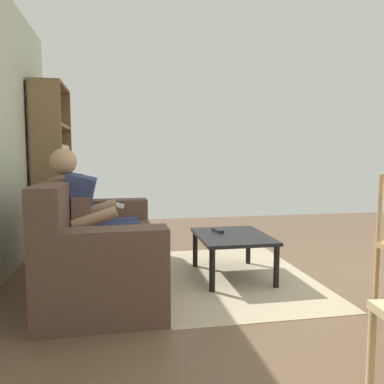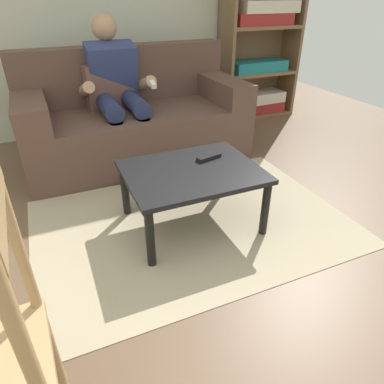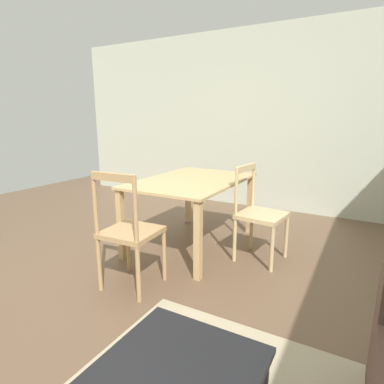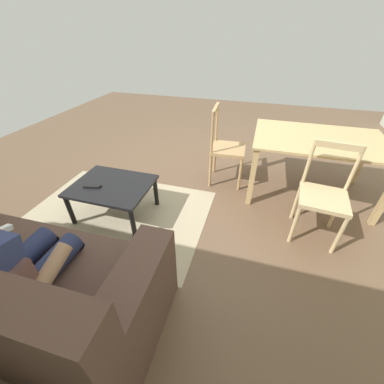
{
  "view_description": "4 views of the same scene",
  "coord_description": "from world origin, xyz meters",
  "px_view_note": "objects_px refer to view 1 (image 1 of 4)",
  "views": [
    {
      "loc": [
        -2.48,
        2.09,
        1.12
      ],
      "look_at": [
        -0.2,
        1.66,
        0.9
      ],
      "focal_mm": 35.63,
      "sensor_mm": 36.0,
      "label": 1
    },
    {
      "loc": [
        0.12,
        -0.62,
        1.32
      ],
      "look_at": [
        0.85,
        1.09,
        0.24
      ],
      "focal_mm": 32.07,
      "sensor_mm": 36.0,
      "label": 2
    },
    {
      "loc": [
        1.69,
        1.67,
        1.39
      ],
      "look_at": [
        -1.22,
        0.04,
        0.6
      ],
      "focal_mm": 29.89,
      "sensor_mm": 36.0,
      "label": 3
    },
    {
      "loc": [
        -0.54,
        2.83,
        1.77
      ],
      "look_at": [
        -0.2,
        1.66,
        0.9
      ],
      "focal_mm": 22.06,
      "sensor_mm": 36.0,
      "label": 4
    }
  ],
  "objects_px": {
    "coffee_table": "(232,240)",
    "tv_remote": "(218,230)",
    "couch": "(97,247)",
    "bookshelf": "(52,180)",
    "person_lounging": "(94,218)"
  },
  "relations": [
    {
      "from": "coffee_table",
      "to": "tv_remote",
      "type": "bearing_deg",
      "value": 31.81
    },
    {
      "from": "couch",
      "to": "coffee_table",
      "type": "height_order",
      "value": "couch"
    },
    {
      "from": "coffee_table",
      "to": "bookshelf",
      "type": "xyz_separation_m",
      "value": [
        1.63,
        1.85,
        0.48
      ]
    },
    {
      "from": "couch",
      "to": "person_lounging",
      "type": "relative_size",
      "value": 1.61
    },
    {
      "from": "coffee_table",
      "to": "couch",
      "type": "bearing_deg",
      "value": 91.68
    },
    {
      "from": "coffee_table",
      "to": "person_lounging",
      "type": "bearing_deg",
      "value": 97.36
    },
    {
      "from": "person_lounging",
      "to": "tv_remote",
      "type": "distance_m",
      "value": 1.19
    },
    {
      "from": "tv_remote",
      "to": "bookshelf",
      "type": "relative_size",
      "value": 0.09
    },
    {
      "from": "tv_remote",
      "to": "bookshelf",
      "type": "bearing_deg",
      "value": -52.71
    },
    {
      "from": "person_lounging",
      "to": "tv_remote",
      "type": "xyz_separation_m",
      "value": [
        0.32,
        -1.13,
        -0.21
      ]
    },
    {
      "from": "tv_remote",
      "to": "couch",
      "type": "bearing_deg",
      "value": -2.61
    },
    {
      "from": "person_lounging",
      "to": "coffee_table",
      "type": "height_order",
      "value": "person_lounging"
    },
    {
      "from": "coffee_table",
      "to": "tv_remote",
      "type": "relative_size",
      "value": 4.77
    },
    {
      "from": "person_lounging",
      "to": "bookshelf",
      "type": "relative_size",
      "value": 0.59
    },
    {
      "from": "couch",
      "to": "coffee_table",
      "type": "distance_m",
      "value": 1.22
    }
  ]
}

